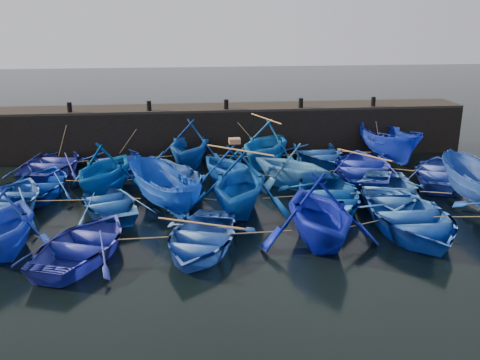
{
  "coord_description": "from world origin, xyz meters",
  "views": [
    {
      "loc": [
        -2.46,
        -18.22,
        7.47
      ],
      "look_at": [
        0.0,
        3.2,
        0.7
      ],
      "focal_mm": 40.0,
      "sensor_mm": 36.0,
      "label": 1
    }
  ],
  "objects": [
    {
      "name": "boat_0",
      "position": [
        -8.59,
        7.48,
        0.52
      ],
      "size": [
        4.43,
        5.59,
        1.04
      ],
      "primitive_type": "imported",
      "rotation": [
        0.0,
        0.0,
        2.96
      ],
      "color": "navy",
      "rests_on": "ground"
    },
    {
      "name": "boat_16",
      "position": [
        -0.23,
        1.21,
        1.24
      ],
      "size": [
        5.2,
        5.65,
        2.48
      ],
      "primitive_type": "imported",
      "rotation": [
        0.0,
        0.0,
        -0.28
      ],
      "color": "#0743A5",
      "rests_on": "ground"
    },
    {
      "name": "boat_21",
      "position": [
        -5.59,
        -2.19,
        0.48
      ],
      "size": [
        4.7,
        5.46,
        0.95
      ],
      "primitive_type": "imported",
      "rotation": [
        0.0,
        0.0,
        2.78
      ],
      "color": "navy",
      "rests_on": "ground"
    },
    {
      "name": "boat_11",
      "position": [
        5.96,
        4.84,
        0.58
      ],
      "size": [
        5.23,
        6.41,
        1.17
      ],
      "primitive_type": "imported",
      "rotation": [
        0.0,
        0.0,
        2.9
      ],
      "color": "#132194",
      "rests_on": "ground"
    },
    {
      "name": "boat_4",
      "position": [
        4.65,
        8.08,
        0.51
      ],
      "size": [
        3.83,
        5.12,
        1.01
      ],
      "primitive_type": "imported",
      "rotation": [
        0.0,
        0.0,
        0.07
      ],
      "color": "#1A4998",
      "rests_on": "ground"
    },
    {
      "name": "boat_10",
      "position": [
        2.41,
        4.15,
        1.03
      ],
      "size": [
        5.14,
        5.12,
        2.05
      ],
      "primitive_type": "imported",
      "rotation": [
        0.0,
        0.0,
        3.94
      ],
      "color": "blue",
      "rests_on": "ground"
    },
    {
      "name": "boat_1",
      "position": [
        -5.58,
        7.76,
        0.51
      ],
      "size": [
        4.88,
        5.8,
        1.03
      ],
      "primitive_type": "imported",
      "rotation": [
        0.0,
        0.0,
        0.31
      ],
      "color": "navy",
      "rests_on": "ground"
    },
    {
      "name": "boat_8",
      "position": [
        -2.93,
        4.44,
        0.54
      ],
      "size": [
        5.48,
        6.28,
        1.09
      ],
      "primitive_type": "imported",
      "rotation": [
        0.0,
        0.0,
        0.39
      ],
      "color": "#1A4499",
      "rests_on": "ground"
    },
    {
      "name": "quay_wall",
      "position": [
        0.0,
        10.5,
        1.25
      ],
      "size": [
        26.0,
        2.5,
        2.5
      ],
      "primitive_type": "cube",
      "color": "black",
      "rests_on": "ground"
    },
    {
      "name": "boat_13",
      "position": [
        -9.26,
        1.9,
        0.56
      ],
      "size": [
        4.63,
        5.94,
        1.13
      ],
      "primitive_type": "imported",
      "rotation": [
        0.0,
        0.0,
        3.0
      ],
      "color": "#1E4B98",
      "rests_on": "ground"
    },
    {
      "name": "boat_12",
      "position": [
        9.33,
        4.0,
        0.5
      ],
      "size": [
        5.12,
        5.83,
        1.01
      ],
      "primitive_type": "imported",
      "rotation": [
        0.0,
        0.0,
        2.73
      ],
      "color": "#2840A9",
      "rests_on": "ground"
    },
    {
      "name": "boat_14",
      "position": [
        -5.32,
        1.81,
        0.44
      ],
      "size": [
        4.31,
        5.01,
        0.87
      ],
      "primitive_type": "imported",
      "rotation": [
        0.0,
        0.0,
        3.5
      ],
      "color": "#2053AC",
      "rests_on": "ground"
    },
    {
      "name": "boat_5",
      "position": [
        8.28,
        7.65,
        1.01
      ],
      "size": [
        2.55,
        5.42,
        2.02
      ],
      "primitive_type": "imported",
      "rotation": [
        0.0,
        0.0,
        0.11
      ],
      "color": "#0B219E",
      "rests_on": "ground"
    },
    {
      "name": "boat_23",
      "position": [
        2.03,
        -2.09,
        1.22
      ],
      "size": [
        4.27,
        4.86,
        2.43
      ],
      "primitive_type": "imported",
      "rotation": [
        0.0,
        0.0,
        0.06
      ],
      "color": "#06129E",
      "rests_on": "ground"
    },
    {
      "name": "bollard_1",
      "position": [
        -4.0,
        9.6,
        2.87
      ],
      "size": [
        0.24,
        0.24,
        0.5
      ],
      "primitive_type": "cylinder",
      "color": "black",
      "rests_on": "quay_top"
    },
    {
      "name": "boat_18",
      "position": [
        5.83,
        1.45,
        0.54
      ],
      "size": [
        5.04,
        6.03,
        1.07
      ],
      "primitive_type": "imported",
      "rotation": [
        0.0,
        0.0,
        -0.29
      ],
      "color": "#285AA2",
      "rests_on": "ground"
    },
    {
      "name": "boat_2",
      "position": [
        -2.0,
        8.12,
        1.19
      ],
      "size": [
        4.85,
        5.31,
        2.38
      ],
      "primitive_type": "imported",
      "rotation": [
        0.0,
        0.0,
        -0.23
      ],
      "color": "#0C4098",
      "rests_on": "ground"
    },
    {
      "name": "boat_7",
      "position": [
        -5.7,
        4.25,
        1.14
      ],
      "size": [
        4.99,
        5.35,
        2.28
      ],
      "primitive_type": "imported",
      "rotation": [
        0.0,
        0.0,
        2.79
      ],
      "color": "#00428D",
      "rests_on": "ground"
    },
    {
      "name": "boat_17",
      "position": [
        3.36,
        1.38,
        0.54
      ],
      "size": [
        4.07,
        5.44,
        1.08
      ],
      "primitive_type": "imported",
      "rotation": [
        0.0,
        0.0,
        -0.07
      ],
      "color": "#093F93",
      "rests_on": "ground"
    },
    {
      "name": "boat_3",
      "position": [
        1.79,
        7.55,
        1.22
      ],
      "size": [
        5.79,
        6.01,
        2.43
      ],
      "primitive_type": "imported",
      "rotation": [
        0.0,
        0.0,
        -0.54
      ],
      "color": "blue",
      "rests_on": "ground"
    },
    {
      "name": "boat_20",
      "position": [
        -8.18,
        -1.58,
        1.09
      ],
      "size": [
        3.64,
        4.2,
        2.18
      ],
      "primitive_type": "imported",
      "rotation": [
        0.0,
        0.0,
        -0.02
      ],
      "color": "blue",
      "rests_on": "ground"
    },
    {
      "name": "boat_6",
      "position": [
        -8.44,
        4.5,
        0.47
      ],
      "size": [
        3.47,
        4.7,
        0.94
      ],
      "primitive_type": "imported",
      "rotation": [
        0.0,
        0.0,
        3.09
      ],
      "color": "#0A38AE",
      "rests_on": "ground"
    },
    {
      "name": "boat_19",
      "position": [
        9.19,
        0.92,
        0.9
      ],
      "size": [
        1.89,
        4.72,
        1.81
      ],
      "primitive_type": "imported",
      "rotation": [
        0.0,
        0.0,
        3.11
      ],
      "color": "navy",
      "rests_on": "ground"
    },
    {
      "name": "wooden_crate",
      "position": [
        -0.09,
        4.54,
        2.09
      ],
      "size": [
        0.5,
        0.43,
        0.23
      ],
      "primitive_type": "cube",
      "color": "#986542",
      "rests_on": "boat_9"
    },
    {
      "name": "loose_oars",
      "position": [
        1.4,
        2.86,
        1.79
      ],
      "size": [
        10.12,
        11.79,
        1.59
      ],
      "color": "#99724C",
      "rests_on": "ground"
    },
    {
      "name": "boat_15",
      "position": [
        -3.18,
        1.72,
        0.9
      ],
      "size": [
        3.69,
        4.94,
        1.8
      ],
      "primitive_type": "imported",
      "rotation": [
        0.0,
        0.0,
        3.62
      ],
      "color": "#0A379E",
      "rests_on": "ground"
    },
    {
      "name": "quay_top",
      "position": [
        0.0,
        10.5,
        2.56
      ],
      "size": [
        26.0,
        2.5,
        0.12
      ],
      "primitive_type": "cube",
      "color": "black",
      "rests_on": "quay_wall"
    },
    {
      "name": "bollard_4",
      "position": [
        8.0,
        9.6,
        2.87
      ],
      "size": [
        0.24,
        0.24,
        0.5
      ],
      "primitive_type": "cylinder",
      "color": "black",
      "rests_on": "quay_top"
    },
    {
      "name": "boat_22",
      "position": [
        -1.9,
        -2.16,
        0.47
      ],
      "size": [
        4.46,
        5.32,
        0.95
      ],
      "primitive_type": "imported",
      "rotation": [
        0.0,
        0.0,
        -0.3
      ],
      "color": "blue",
      "rests_on": "ground"
    },
    {
      "name": "mooring_ropes",
      "position": [
        0.31,
        4.83,
        0.88
      ],
      "size": [
        17.35,
        11.74,
        2.1
      ],
      "color": "tan",
      "rests_on": "ground"
    },
    {
      "name": "ground",
      "position": [
        0.0,
        0.0,
        0.0
      ],
      "size": [
        120.0,
        120.0,
        0.0
      ],
      "primitive_type": "plane",
      "color": "black",
      "rests_on": "ground"
    },
    {
      "name": "boat_24",
      "position": [
        5.5,
        -1.45,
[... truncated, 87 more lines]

